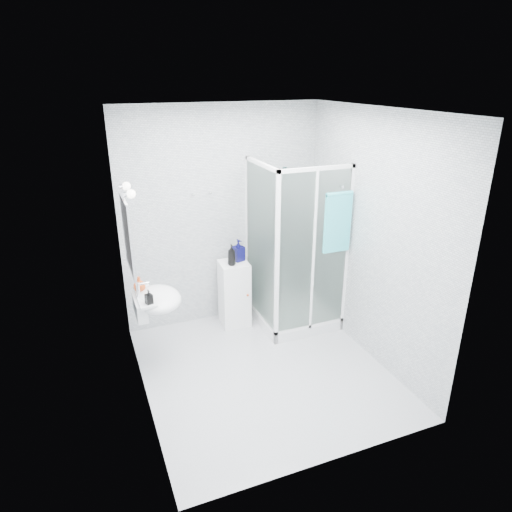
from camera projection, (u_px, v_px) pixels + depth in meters
name	position (u px, v px, depth m)	size (l,w,h in m)	color
room	(265.00, 255.00, 4.28)	(2.40, 2.60, 2.60)	silver
shower_enclosure	(291.00, 291.00, 5.48)	(0.90, 0.95, 2.00)	white
wall_basin	(155.00, 300.00, 4.51)	(0.46, 0.56, 0.35)	white
mirror	(127.00, 235.00, 4.18)	(0.02, 0.60, 0.70)	white
vanity_lights	(128.00, 190.00, 4.04)	(0.10, 0.40, 0.08)	silver
wall_hooks	(202.00, 194.00, 5.15)	(0.23, 0.06, 0.03)	silver
storage_cabinet	(234.00, 294.00, 5.52)	(0.35, 0.37, 0.81)	white
hand_towel	(338.00, 221.00, 4.90)	(0.31, 0.05, 0.67)	#34BCC7
shampoo_bottle_a	(232.00, 255.00, 5.27)	(0.10, 0.10, 0.25)	black
shampoo_bottle_b	(238.00, 250.00, 5.39)	(0.12, 0.12, 0.26)	#0C0B45
soap_dispenser_orange	(139.00, 284.00, 4.52)	(0.12, 0.12, 0.15)	#CA4917
soap_dispenser_black	(149.00, 297.00, 4.27)	(0.06, 0.06, 0.14)	black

